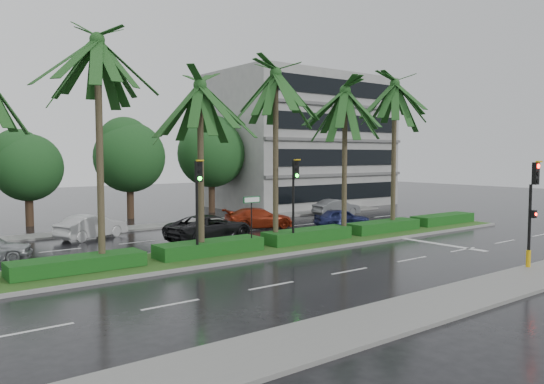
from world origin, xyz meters
TOP-DOWN VIEW (x-y plane):
  - ground at (0.00, 0.00)m, footprint 120.00×120.00m
  - near_sidewalk at (0.00, -10.20)m, footprint 40.00×2.40m
  - far_sidewalk at (0.00, 12.00)m, footprint 40.00×2.00m
  - median at (0.00, 1.00)m, footprint 36.00×4.00m
  - hedge at (0.00, 1.00)m, footprint 35.20×1.40m
  - lane_markings at (3.04, -0.43)m, footprint 34.00×13.06m
  - palm_row at (-1.25, 1.02)m, footprint 26.30×4.20m
  - signal_near at (6.00, -9.39)m, footprint 0.34×0.45m
  - signal_median_left at (-4.00, 0.30)m, footprint 0.34×0.42m
  - signal_median_right at (1.50, 0.30)m, footprint 0.34×0.42m
  - street_sign at (-1.00, 0.48)m, footprint 0.95×0.09m
  - bg_trees at (1.12, 17.59)m, footprint 32.90×5.52m
  - building at (17.00, 18.00)m, footprint 16.00×10.00m
  - car_white at (-5.50, 9.76)m, footprint 2.87×4.37m
  - car_darkgrey at (-0.50, 5.20)m, footprint 3.26×5.48m
  - car_red at (4.50, 7.47)m, footprint 2.99×4.84m
  - car_blue at (9.00, 4.44)m, footprint 2.71×3.89m
  - car_grey at (13.50, 9.57)m, footprint 1.68×3.97m

SIDE VIEW (x-z plane):
  - ground at x=0.00m, z-range 0.00..0.00m
  - lane_markings at x=3.04m, z-range 0.00..0.01m
  - near_sidewalk at x=0.00m, z-range 0.00..0.12m
  - far_sidewalk at x=0.00m, z-range 0.00..0.12m
  - median at x=0.00m, z-range 0.00..0.16m
  - hedge at x=0.00m, z-range 0.15..0.75m
  - car_blue at x=9.00m, z-range 0.00..1.23m
  - car_grey at x=13.50m, z-range 0.00..1.27m
  - car_red at x=4.50m, z-range 0.00..1.31m
  - car_white at x=-5.50m, z-range 0.00..1.36m
  - car_darkgrey at x=-0.50m, z-range 0.00..1.43m
  - street_sign at x=-1.00m, z-range 0.82..3.42m
  - signal_near at x=6.00m, z-range 0.32..4.68m
  - signal_median_left at x=-4.00m, z-range 0.82..5.18m
  - signal_median_right at x=1.50m, z-range 0.82..5.18m
  - bg_trees at x=1.12m, z-range 0.73..8.71m
  - building at x=17.00m, z-range 0.00..12.00m
  - palm_row at x=-1.25m, z-range 2.94..12.85m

